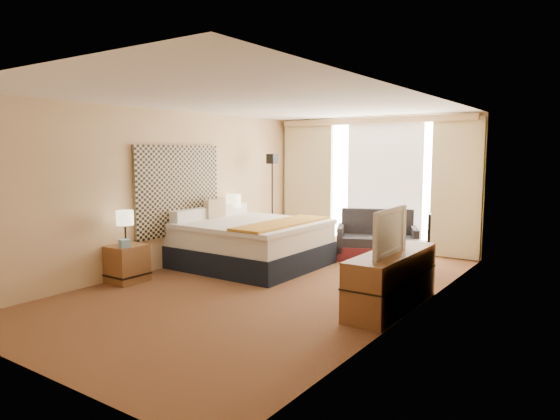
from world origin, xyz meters
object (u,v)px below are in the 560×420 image
Objects in this scene: desk_chair at (421,245)px; lamp_left at (125,219)px; nightstand_left at (127,264)px; media_dresser at (392,280)px; bed at (249,242)px; loveseat at (377,243)px; television at (382,231)px; floor_lamp at (272,182)px; lamp_right at (233,201)px; nightstand_right at (236,239)px.

desk_chair is 1.81× the size of lamp_left.
nightstand_left is at bearing 133.80° from lamp_left.
media_dresser is 0.80× the size of bed.
loveseat reaches higher than nightstand_left.
desk_chair is (3.34, 3.17, 0.14)m from nightstand_left.
loveseat is at bearing 22.69° from television.
desk_chair is (0.97, -0.48, 0.13)m from loveseat.
floor_lamp is 2.00× the size of desk_chair.
loveseat is (1.56, 1.74, -0.11)m from bed.
floor_lamp reaches higher than lamp_left.
lamp_left is at bearing -93.54° from floor_lamp.
nightstand_left is at bearing -89.11° from lamp_right.
television is (2.84, -1.06, 0.58)m from bed.
loveseat is 3.16m from television.
lamp_right is at bearing 158.83° from media_dresser.
desk_chair is (-0.36, 2.12, 0.07)m from media_dresser.
bed is at bearing -35.22° from lamp_right.
nightstand_left is 3.81m from television.
nightstand_right is at bearing 143.41° from bed.
nightstand_left is 0.96× the size of lamp_right.
television reaches higher than lamp_left.
nightstand_left is 2.60m from lamp_right.
lamp_right reaches higher than desk_chair.
lamp_right is at bearing 91.74° from lamp_left.
floor_lamp is at bearing 51.73° from television.
floor_lamp reaches higher than media_dresser.
desk_chair reaches higher than nightstand_right.
nightstand_left is at bearing -94.24° from floor_lamp.
floor_lamp is (-3.45, 2.30, 0.98)m from media_dresser.
bed is 2.16m from lamp_left.
nightstand_left is 2.50m from nightstand_right.
lamp_left reaches higher than desk_chair.
desk_chair is at bearing 43.46° from nightstand_left.
bed reaches higher than nightstand_left.
media_dresser is 1.86× the size of television.
media_dresser is 0.96× the size of floor_lamp.
nightstand_right is 1.38m from floor_lamp.
bed is 1.20m from lamp_right.
floor_lamp reaches higher than lamp_right.
television reaches higher than desk_chair.
floor_lamp reaches higher than nightstand_right.
floor_lamp is 3.61× the size of lamp_left.
loveseat is at bearing 56.98° from nightstand_left.
television is (3.69, -1.65, -0.02)m from lamp_right.
lamp_left is (0.04, -2.54, 0.68)m from nightstand_right.
loveseat is at bearing 117.16° from media_dresser.
television is at bearing -20.37° from bed.
bed is at bearing 66.96° from nightstand_left.
bed reaches higher than media_dresser.
bed is at bearing 68.37° from lamp_left.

